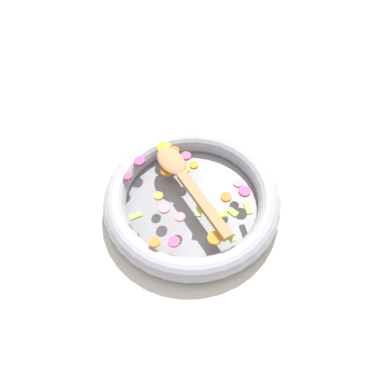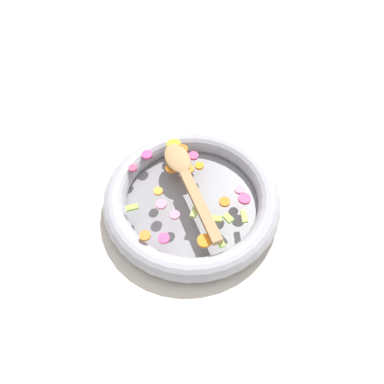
% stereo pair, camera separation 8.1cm
% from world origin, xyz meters
% --- Properties ---
extents(ground_plane, '(4.00, 4.00, 0.00)m').
position_xyz_m(ground_plane, '(0.00, 0.00, 0.00)').
color(ground_plane, beige).
extents(skillet, '(0.39, 0.39, 0.05)m').
position_xyz_m(skillet, '(0.00, 0.00, 0.02)').
color(skillet, slate).
rests_on(skillet, ground_plane).
extents(chopped_vegetables, '(0.30, 0.26, 0.01)m').
position_xyz_m(chopped_vegetables, '(0.01, 0.00, 0.05)').
color(chopped_vegetables, orange).
rests_on(chopped_vegetables, skillet).
extents(wooden_spoon, '(0.25, 0.18, 0.01)m').
position_xyz_m(wooden_spoon, '(0.02, -0.02, 0.06)').
color(wooden_spoon, '#A87F51').
rests_on(wooden_spoon, chopped_vegetables).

